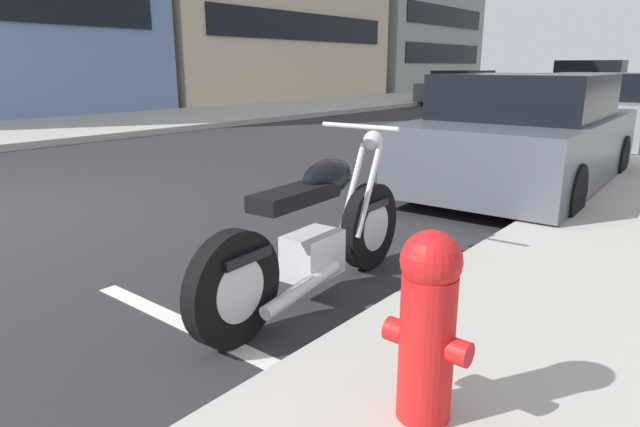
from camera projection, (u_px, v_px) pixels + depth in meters
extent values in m
cube|color=#ADA89E|center=(275.00, 110.00, 18.82)|extent=(120.00, 5.00, 0.14)
cube|color=silver|center=(207.00, 334.00, 3.19)|extent=(0.12, 2.20, 0.01)
cylinder|color=black|center=(370.00, 226.00, 4.18)|extent=(0.68, 0.15, 0.67)
cylinder|color=silver|center=(370.00, 226.00, 4.18)|extent=(0.38, 0.14, 0.37)
cylinder|color=black|center=(234.00, 289.00, 3.01)|extent=(0.68, 0.15, 0.67)
cylinder|color=silver|center=(234.00, 289.00, 3.01)|extent=(0.38, 0.14, 0.37)
cube|color=silver|center=(313.00, 255.00, 3.60)|extent=(0.42, 0.29, 0.30)
cube|color=black|center=(295.00, 196.00, 3.34)|extent=(0.69, 0.26, 0.10)
ellipsoid|color=black|center=(328.00, 177.00, 3.61)|extent=(0.49, 0.27, 0.24)
cube|color=black|center=(238.00, 255.00, 3.00)|extent=(0.37, 0.20, 0.06)
cube|color=black|center=(369.00, 204.00, 4.12)|extent=(0.33, 0.18, 0.06)
cylinder|color=silver|center=(352.00, 189.00, 4.02)|extent=(0.34, 0.07, 0.65)
cylinder|color=silver|center=(369.00, 191.00, 3.94)|extent=(0.34, 0.07, 0.65)
cylinder|color=silver|center=(359.00, 127.00, 3.84)|extent=(0.08, 0.62, 0.04)
sphere|color=silver|center=(373.00, 141.00, 4.02)|extent=(0.15, 0.15, 0.15)
cylinder|color=silver|center=(302.00, 288.00, 3.31)|extent=(0.71, 0.14, 0.16)
cube|color=#4C515B|center=(525.00, 147.00, 6.82)|extent=(4.20, 2.03, 0.77)
cube|color=black|center=(526.00, 96.00, 6.51)|extent=(2.09, 1.79, 0.51)
cylinder|color=black|center=(495.00, 147.00, 8.43)|extent=(0.63, 0.25, 0.62)
cylinder|color=black|center=(617.00, 158.00, 7.45)|extent=(0.63, 0.25, 0.62)
cylinder|color=black|center=(414.00, 174.00, 6.32)|extent=(0.63, 0.25, 0.62)
cylinder|color=black|center=(569.00, 194.00, 5.34)|extent=(0.63, 0.25, 0.62)
cube|color=gray|center=(602.00, 118.00, 10.65)|extent=(4.08, 2.01, 0.76)
cube|color=black|center=(605.00, 86.00, 10.38)|extent=(1.96, 1.77, 0.49)
cylinder|color=black|center=(571.00, 122.00, 12.22)|extent=(0.63, 0.25, 0.62)
cylinder|color=black|center=(537.00, 133.00, 10.18)|extent=(0.63, 0.25, 0.62)
cylinder|color=black|center=(640.00, 140.00, 9.20)|extent=(0.63, 0.25, 0.62)
cylinder|color=black|center=(633.00, 108.00, 16.21)|extent=(0.62, 0.23, 0.62)
cylinder|color=black|center=(612.00, 115.00, 14.01)|extent=(0.62, 0.23, 0.62)
cube|color=#141947|center=(588.00, 81.00, 31.18)|extent=(1.97, 4.92, 0.86)
cube|color=black|center=(590.00, 67.00, 30.98)|extent=(1.84, 3.55, 0.71)
cylinder|color=black|center=(553.00, 86.00, 31.62)|extent=(0.27, 0.76, 0.76)
cylinder|color=black|center=(562.00, 86.00, 32.91)|extent=(0.27, 0.76, 0.76)
cylinder|color=black|center=(617.00, 88.00, 29.63)|extent=(0.27, 0.76, 0.76)
cylinder|color=black|center=(623.00, 87.00, 30.92)|extent=(0.27, 0.76, 0.76)
cube|color=#4C515B|center=(461.00, 91.00, 22.52)|extent=(4.60, 2.01, 0.71)
cube|color=black|center=(463.00, 76.00, 22.45)|extent=(2.56, 1.77, 0.49)
cylinder|color=black|center=(461.00, 99.00, 20.99)|extent=(0.63, 0.25, 0.62)
cylinder|color=black|center=(425.00, 97.00, 22.04)|extent=(0.63, 0.25, 0.62)
cylinder|color=black|center=(495.00, 96.00, 23.12)|extent=(0.63, 0.25, 0.62)
cylinder|color=black|center=(460.00, 94.00, 24.17)|extent=(0.63, 0.25, 0.62)
cylinder|color=red|center=(426.00, 348.00, 2.15)|extent=(0.22, 0.22, 0.62)
sphere|color=red|center=(431.00, 261.00, 2.06)|extent=(0.24, 0.24, 0.24)
cylinder|color=red|center=(396.00, 330.00, 2.23)|extent=(0.10, 0.08, 0.10)
cylinder|color=red|center=(460.00, 352.00, 2.06)|extent=(0.10, 0.08, 0.10)
cube|color=black|center=(307.00, 27.00, 22.67)|extent=(10.70, 0.06, 1.10)
cube|color=#939993|center=(378.00, 8.00, 34.62)|extent=(10.86, 9.70, 10.22)
cube|color=black|center=(445.00, 54.00, 32.40)|extent=(9.12, 0.06, 1.10)
cube|color=black|center=(447.00, 16.00, 31.84)|extent=(9.12, 0.06, 1.10)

